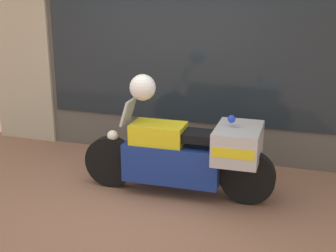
# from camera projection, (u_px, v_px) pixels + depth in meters

# --- Properties ---
(ground_plane) EXTENTS (60.00, 60.00, 0.00)m
(ground_plane) POSITION_uv_depth(u_px,v_px,m) (126.00, 206.00, 5.44)
(ground_plane) COLOR #8E604C
(shop_building) EXTENTS (6.06, 0.55, 3.93)m
(shop_building) POSITION_uv_depth(u_px,v_px,m) (148.00, 19.00, 6.80)
(shop_building) COLOR #56514C
(shop_building) RESTS_ON ground
(window_display) EXTENTS (4.59, 0.30, 1.91)m
(window_display) POSITION_uv_depth(u_px,v_px,m) (205.00, 124.00, 7.02)
(window_display) COLOR slate
(window_display) RESTS_ON ground
(paramedic_motorcycle) EXTENTS (2.37, 0.76, 1.15)m
(paramedic_motorcycle) POSITION_uv_depth(u_px,v_px,m) (190.00, 154.00, 5.55)
(paramedic_motorcycle) COLOR black
(paramedic_motorcycle) RESTS_ON ground
(white_helmet) EXTENTS (0.31, 0.31, 0.31)m
(white_helmet) POSITION_uv_depth(u_px,v_px,m) (143.00, 87.00, 5.49)
(white_helmet) COLOR white
(white_helmet) RESTS_ON paramedic_motorcycle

